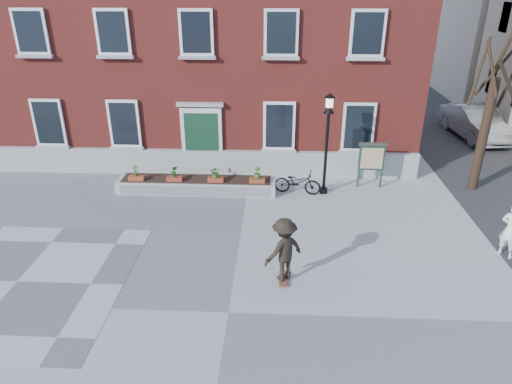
# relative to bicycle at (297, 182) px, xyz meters

# --- Properties ---
(ground) EXTENTS (100.00, 100.00, 0.00)m
(ground) POSITION_rel_bicycle_xyz_m (-1.95, -7.18, -0.47)
(ground) COLOR #949497
(ground) RESTS_ON ground
(checker_patch) EXTENTS (6.00, 6.00, 0.01)m
(checker_patch) POSITION_rel_bicycle_xyz_m (-7.95, -6.18, -0.47)
(checker_patch) COLOR #5B5B5D
(checker_patch) RESTS_ON ground
(bicycle) EXTENTS (1.89, 0.93, 0.95)m
(bicycle) POSITION_rel_bicycle_xyz_m (0.00, 0.00, 0.00)
(bicycle) COLOR black
(bicycle) RESTS_ON ground
(parked_car) EXTENTS (2.30, 5.15, 1.64)m
(parked_car) POSITION_rel_bicycle_xyz_m (9.50, 7.43, 0.35)
(parked_car) COLOR #ADB0B2
(parked_car) RESTS_ON ground
(bystander) EXTENTS (0.74, 0.76, 1.76)m
(bystander) POSITION_rel_bicycle_xyz_m (6.16, -4.17, 0.41)
(bystander) COLOR white
(bystander) RESTS_ON ground
(brick_building) EXTENTS (18.40, 10.85, 12.60)m
(brick_building) POSITION_rel_bicycle_xyz_m (-3.95, 6.80, 5.83)
(brick_building) COLOR maroon
(brick_building) RESTS_ON ground
(planter_assembly) EXTENTS (6.20, 1.12, 1.15)m
(planter_assembly) POSITION_rel_bicycle_xyz_m (-3.94, -0.00, -0.17)
(planter_assembly) COLOR #B8B8B3
(planter_assembly) RESTS_ON ground
(bare_tree) EXTENTS (1.83, 1.83, 6.16)m
(bare_tree) POSITION_rel_bicycle_xyz_m (7.06, 0.83, 2.32)
(bare_tree) COLOR #312116
(bare_tree) RESTS_ON ground
(lamp_post) EXTENTS (0.40, 0.40, 3.93)m
(lamp_post) POSITION_rel_bicycle_xyz_m (1.04, 0.09, 2.06)
(lamp_post) COLOR black
(lamp_post) RESTS_ON ground
(notice_board) EXTENTS (1.10, 0.16, 1.87)m
(notice_board) POSITION_rel_bicycle_xyz_m (2.91, 0.74, 0.79)
(notice_board) COLOR #1A3527
(notice_board) RESTS_ON ground
(skateboarder) EXTENTS (1.36, 1.26, 1.92)m
(skateboarder) POSITION_rel_bicycle_xyz_m (-0.57, -5.74, 0.52)
(skateboarder) COLOR brown
(skateboarder) RESTS_ON ground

